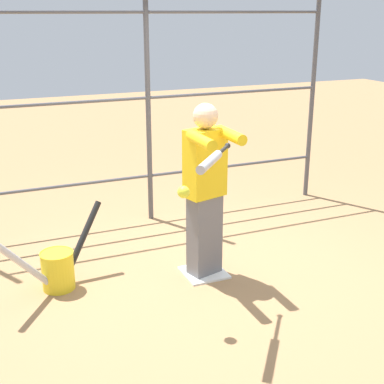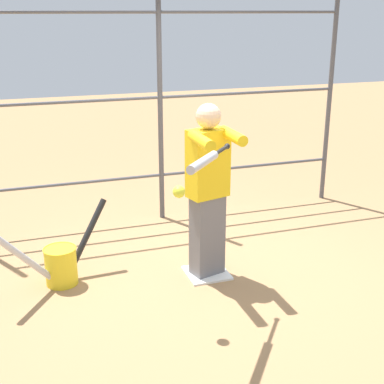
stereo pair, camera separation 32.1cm
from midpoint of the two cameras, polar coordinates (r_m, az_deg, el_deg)
ground_plane at (r=5.26m, az=-0.46°, el=-8.70°), size 24.00×24.00×0.00m
home_plate at (r=5.26m, az=-0.46°, el=-8.61°), size 0.40×0.40×0.02m
fence_backstop at (r=6.25m, az=-6.21°, el=9.95°), size 4.59×0.06×2.96m
batter at (r=4.90m, az=-0.41°, el=0.58°), size 0.42×0.64×1.66m
baseball_bat_swinging at (r=3.88m, az=-0.19°, el=3.46°), size 0.60×0.73×0.09m
softball_in_flight at (r=4.06m, az=-3.17°, el=-0.03°), size 0.10×0.10×0.10m
bat_bucket at (r=5.10m, az=-15.96°, el=-7.77°), size 1.09×0.71×0.73m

